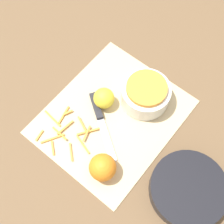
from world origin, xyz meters
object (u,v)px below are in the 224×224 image
object	(u,v)px
bowl_speckled	(146,94)
orange_left	(103,167)
knife	(99,114)
lemon	(104,98)
bowl_dark	(188,189)

from	to	relation	value
bowl_speckled	orange_left	world-z (taller)	bowl_speckled
knife	lemon	size ratio (longest dim) A/B	3.10
bowl_speckled	bowl_dark	xyz separation A→B (m)	(0.15, 0.26, -0.02)
orange_left	bowl_speckled	bearing A→B (deg)	-170.25
lemon	orange_left	bearing A→B (deg)	38.73
bowl_speckled	knife	world-z (taller)	bowl_speckled
bowl_dark	bowl_speckled	bearing A→B (deg)	-120.76
orange_left	lemon	xyz separation A→B (m)	(-0.17, -0.13, -0.01)
bowl_speckled	orange_left	distance (m)	0.26
lemon	bowl_speckled	bearing A→B (deg)	134.69
bowl_dark	orange_left	size ratio (longest dim) A/B	2.73
knife	lemon	world-z (taller)	lemon
knife	bowl_dark	bearing A→B (deg)	29.87
bowl_dark	orange_left	xyz separation A→B (m)	(0.10, -0.21, 0.02)
orange_left	lemon	distance (m)	0.21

